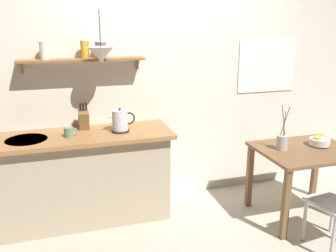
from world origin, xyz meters
TOP-DOWN VIEW (x-y plane):
  - ground_plane at (0.00, 0.00)m, footprint 14.00×14.00m
  - back_wall at (0.20, 0.65)m, footprint 6.80×0.11m
  - kitchen_counter at (-1.00, 0.32)m, footprint 1.83×0.63m
  - wall_shelf at (-0.89, 0.49)m, footprint 1.21×0.20m
  - dining_table at (1.20, -0.24)m, footprint 0.95×0.78m
  - fruit_bowl at (1.39, -0.20)m, footprint 0.21×0.21m
  - twig_vase at (0.96, -0.19)m, footprint 0.11×0.11m
  - electric_kettle at (-0.58, 0.27)m, footprint 0.26×0.18m
  - knife_block at (-0.92, 0.46)m, footprint 0.10×0.17m
  - coffee_mug_by_sink at (-1.07, 0.25)m, footprint 0.13×0.09m
  - pendant_lamp at (-0.74, 0.25)m, footprint 0.24×0.24m

SIDE VIEW (x-z plane):
  - ground_plane at x=0.00m, z-range 0.00..0.00m
  - kitchen_counter at x=-1.00m, z-range 0.01..0.93m
  - dining_table at x=1.20m, z-range 0.25..0.99m
  - fruit_bowl at x=1.39m, z-range 0.73..0.85m
  - twig_vase at x=0.96m, z-range 0.59..1.05m
  - coffee_mug_by_sink at x=-1.07m, z-range 0.93..1.02m
  - electric_kettle at x=-0.58m, z-range 0.92..1.16m
  - knife_block at x=-0.92m, z-range 0.90..1.18m
  - back_wall at x=0.20m, z-range 0.00..2.70m
  - wall_shelf at x=-0.89m, z-range 1.51..1.81m
  - pendant_lamp at x=-0.74m, z-range 1.45..1.92m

